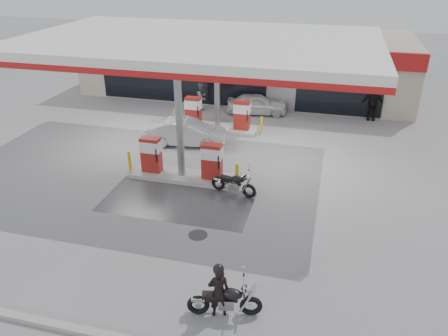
# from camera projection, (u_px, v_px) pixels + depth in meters

# --- Properties ---
(ground) EXTENTS (90.00, 90.00, 0.00)m
(ground) POSITION_uv_depth(u_px,v_px,m) (166.00, 200.00, 17.71)
(ground) COLOR gray
(ground) RESTS_ON ground
(wet_patch) EXTENTS (6.00, 3.00, 0.00)m
(wet_patch) POSITION_uv_depth(u_px,v_px,m) (177.00, 202.00, 17.59)
(wet_patch) COLOR #4C4C4F
(wet_patch) RESTS_ON ground
(drain_cover) EXTENTS (0.70, 0.70, 0.01)m
(drain_cover) POSITION_uv_depth(u_px,v_px,m) (198.00, 235.00, 15.53)
(drain_cover) COLOR #38383A
(drain_cover) RESTS_ON ground
(kerb) EXTENTS (28.00, 0.25, 0.15)m
(kerb) POSITION_uv_depth(u_px,v_px,m) (70.00, 328.00, 11.61)
(kerb) COLOR gray
(kerb) RESTS_ON ground
(store_building) EXTENTS (22.00, 8.22, 4.00)m
(store_building) POSITION_uv_depth(u_px,v_px,m) (247.00, 62.00, 30.60)
(store_building) COLOR #B4A997
(store_building) RESTS_ON ground
(canopy) EXTENTS (16.00, 10.02, 5.51)m
(canopy) POSITION_uv_depth(u_px,v_px,m) (199.00, 44.00, 19.67)
(canopy) COLOR silver
(canopy) RESTS_ON ground
(pump_island_near) EXTENTS (5.14, 1.30, 1.78)m
(pump_island_near) POSITION_uv_depth(u_px,v_px,m) (181.00, 163.00, 19.12)
(pump_island_near) COLOR #9E9E99
(pump_island_near) RESTS_ON ground
(pump_island_far) EXTENTS (5.14, 1.30, 1.78)m
(pump_island_far) POSITION_uv_depth(u_px,v_px,m) (217.00, 118.00, 24.31)
(pump_island_far) COLOR #9E9E99
(pump_island_far) RESTS_ON ground
(main_motorcycle) EXTENTS (2.07, 0.82, 1.08)m
(main_motorcycle) POSITION_uv_depth(u_px,v_px,m) (226.00, 301.00, 11.96)
(main_motorcycle) COLOR black
(main_motorcycle) RESTS_ON ground
(biker_main) EXTENTS (0.69, 0.58, 1.62)m
(biker_main) POSITION_uv_depth(u_px,v_px,m) (219.00, 292.00, 11.81)
(biker_main) COLOR black
(biker_main) RESTS_ON ground
(parked_motorcycle) EXTENTS (2.03, 0.90, 1.05)m
(parked_motorcycle) POSITION_uv_depth(u_px,v_px,m) (234.00, 184.00, 17.96)
(parked_motorcycle) COLOR black
(parked_motorcycle) RESTS_ON ground
(sedan_white) EXTENTS (3.86, 2.07, 1.25)m
(sedan_white) POSITION_uv_depth(u_px,v_px,m) (257.00, 104.00, 26.75)
(sedan_white) COLOR silver
(sedan_white) RESTS_ON ground
(attendant) EXTENTS (0.87, 1.02, 1.81)m
(attendant) POSITION_uv_depth(u_px,v_px,m) (202.00, 97.00, 27.04)
(attendant) COLOR slate
(attendant) RESTS_ON ground
(hatchback_silver) EXTENTS (4.23, 1.97, 1.34)m
(hatchback_silver) POSITION_uv_depth(u_px,v_px,m) (187.00, 132.00, 22.47)
(hatchback_silver) COLOR #A0A4A8
(hatchback_silver) RESTS_ON ground
(parked_car_left) EXTENTS (4.32, 1.80, 1.25)m
(parked_car_left) POSITION_uv_depth(u_px,v_px,m) (141.00, 82.00, 31.17)
(parked_car_left) COLOR #141E45
(parked_car_left) RESTS_ON ground
(biker_walking) EXTENTS (1.21, 0.56, 2.01)m
(biker_walking) POSITION_uv_depth(u_px,v_px,m) (372.00, 104.00, 25.59)
(biker_walking) COLOR black
(biker_walking) RESTS_ON ground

